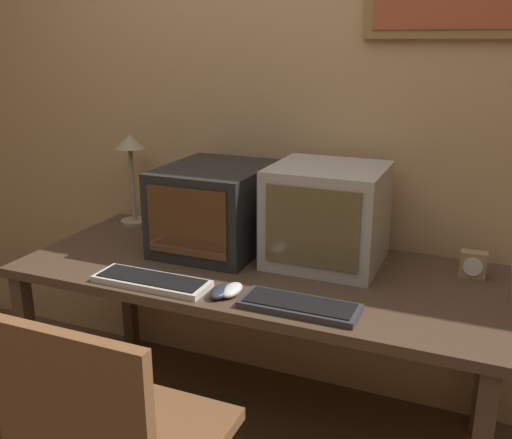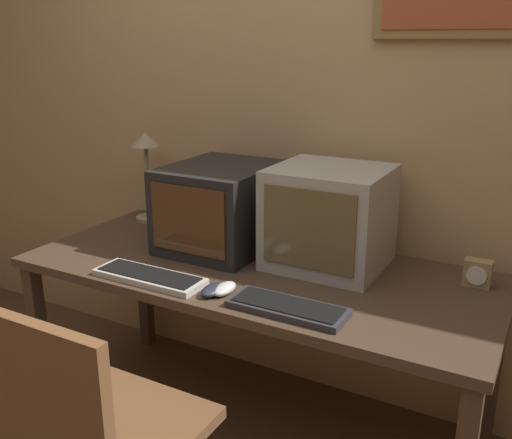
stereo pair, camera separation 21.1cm
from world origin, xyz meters
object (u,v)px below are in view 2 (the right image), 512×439
at_px(monitor_right, 329,217).
at_px(keyboard_main, 149,277).
at_px(monitor_left, 221,207).
at_px(desk_lamp, 146,157).
at_px(mouse_far_corner, 225,289).
at_px(keyboard_side, 288,308).
at_px(desk_clock, 478,273).
at_px(mouse_near_keyboard, 213,290).

distance_m(monitor_right, keyboard_main, 0.70).
xyz_separation_m(monitor_left, desk_lamp, (-0.50, 0.15, 0.13)).
relative_size(mouse_far_corner, desk_lamp, 0.27).
xyz_separation_m(monitor_left, keyboard_side, (0.50, -0.41, -0.16)).
relative_size(keyboard_main, desk_clock, 4.41).
bearing_deg(monitor_right, desk_lamp, 172.84).
relative_size(monitor_left, keyboard_main, 1.14).
bearing_deg(desk_clock, mouse_near_keyboard, -146.83).
height_order(keyboard_main, desk_clock, desk_clock).
bearing_deg(desk_clock, keyboard_main, -153.83).
distance_m(monitor_left, desk_clock, 1.01).
distance_m(keyboard_side, mouse_far_corner, 0.25).
height_order(mouse_far_corner, desk_lamp, desk_lamp).
height_order(monitor_left, mouse_near_keyboard, monitor_left).
relative_size(keyboard_main, keyboard_side, 1.11).
bearing_deg(keyboard_main, keyboard_side, 1.60).
distance_m(monitor_right, desk_clock, 0.56).
distance_m(monitor_right, mouse_far_corner, 0.50).
bearing_deg(mouse_near_keyboard, desk_lamp, 142.09).
relative_size(monitor_right, mouse_near_keyboard, 3.75).
bearing_deg(keyboard_side, monitor_right, 95.38).
bearing_deg(desk_lamp, keyboard_main, -51.19).
xyz_separation_m(mouse_near_keyboard, desk_clock, (0.77, 0.50, 0.03)).
bearing_deg(mouse_far_corner, keyboard_main, -173.92).
bearing_deg(monitor_left, mouse_near_keyboard, -61.63).
bearing_deg(mouse_far_corner, monitor_right, 64.06).
bearing_deg(mouse_near_keyboard, mouse_far_corner, 39.79).
bearing_deg(monitor_right, desk_clock, 6.11).
height_order(mouse_near_keyboard, mouse_far_corner, mouse_far_corner).
xyz_separation_m(keyboard_side, mouse_far_corner, (-0.25, 0.02, 0.00)).
xyz_separation_m(keyboard_main, desk_clock, (1.04, 0.51, 0.04)).
bearing_deg(mouse_near_keyboard, keyboard_side, 1.85).
xyz_separation_m(keyboard_main, desk_lamp, (-0.46, 0.57, 0.29)).
bearing_deg(keyboard_side, keyboard_main, -178.40).
height_order(monitor_right, keyboard_main, monitor_right).
height_order(mouse_near_keyboard, desk_lamp, desk_lamp).
bearing_deg(monitor_right, mouse_far_corner, -115.94).
xyz_separation_m(keyboard_main, keyboard_side, (0.54, 0.02, -0.00)).
height_order(keyboard_side, mouse_near_keyboard, mouse_near_keyboard).
bearing_deg(monitor_right, keyboard_main, -137.98).
distance_m(mouse_far_corner, desk_clock, 0.88).
xyz_separation_m(keyboard_side, desk_lamp, (-1.00, 0.56, 0.29)).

